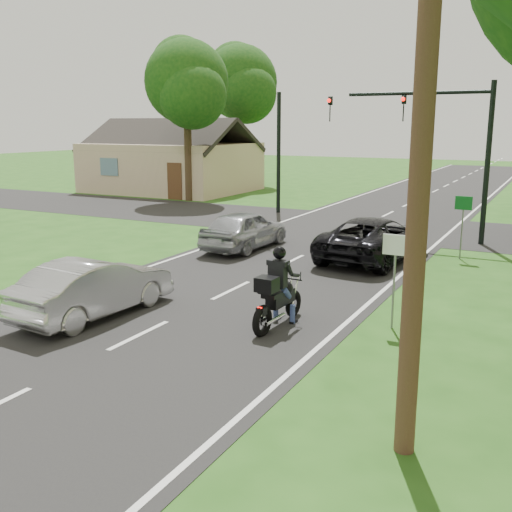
{
  "coord_description": "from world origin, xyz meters",
  "views": [
    {
      "loc": [
        7.85,
        -9.68,
        4.46
      ],
      "look_at": [
        1.28,
        3.0,
        1.3
      ],
      "focal_mm": 42.0,
      "sensor_mm": 36.0,
      "label": 1
    }
  ],
  "objects_px": {
    "motorcycle_rider": "(277,295)",
    "sign_white": "(395,258)",
    "dark_suv": "(374,239)",
    "silver_sedan": "(94,287)",
    "silver_suv": "(245,229)",
    "utility_pole_near": "(426,71)",
    "traffic_signal": "(438,133)",
    "sign_green": "(463,212)"
  },
  "relations": [
    {
      "from": "silver_suv",
      "to": "traffic_signal",
      "type": "relative_size",
      "value": 0.66
    },
    {
      "from": "traffic_signal",
      "to": "utility_pole_near",
      "type": "distance_m",
      "value": 16.28
    },
    {
      "from": "motorcycle_rider",
      "to": "sign_white",
      "type": "bearing_deg",
      "value": 27.87
    },
    {
      "from": "utility_pole_near",
      "to": "sign_white",
      "type": "bearing_deg",
      "value": 106.76
    },
    {
      "from": "dark_suv",
      "to": "silver_suv",
      "type": "xyz_separation_m",
      "value": [
        -4.7,
        -0.37,
        -0.0
      ]
    },
    {
      "from": "silver_sedan",
      "to": "silver_suv",
      "type": "relative_size",
      "value": 0.99
    },
    {
      "from": "sign_green",
      "to": "silver_suv",
      "type": "bearing_deg",
      "value": -165.57
    },
    {
      "from": "silver_suv",
      "to": "utility_pole_near",
      "type": "distance_m",
      "value": 14.69
    },
    {
      "from": "motorcycle_rider",
      "to": "traffic_signal",
      "type": "xyz_separation_m",
      "value": [
        0.95,
        12.1,
        3.4
      ]
    },
    {
      "from": "dark_suv",
      "to": "sign_white",
      "type": "bearing_deg",
      "value": 115.56
    },
    {
      "from": "sign_white",
      "to": "sign_green",
      "type": "bearing_deg",
      "value": 88.57
    },
    {
      "from": "dark_suv",
      "to": "sign_green",
      "type": "xyz_separation_m",
      "value": [
        2.55,
        1.49,
        0.87
      ]
    },
    {
      "from": "traffic_signal",
      "to": "utility_pole_near",
      "type": "height_order",
      "value": "utility_pole_near"
    },
    {
      "from": "dark_suv",
      "to": "silver_suv",
      "type": "relative_size",
      "value": 1.23
    },
    {
      "from": "motorcycle_rider",
      "to": "sign_white",
      "type": "height_order",
      "value": "sign_white"
    },
    {
      "from": "silver_suv",
      "to": "sign_green",
      "type": "relative_size",
      "value": 1.97
    },
    {
      "from": "traffic_signal",
      "to": "sign_green",
      "type": "distance_m",
      "value": 4.24
    },
    {
      "from": "silver_suv",
      "to": "sign_white",
      "type": "relative_size",
      "value": 1.97
    },
    {
      "from": "silver_suv",
      "to": "utility_pole_near",
      "type": "bearing_deg",
      "value": 129.02
    },
    {
      "from": "dark_suv",
      "to": "silver_sedan",
      "type": "xyz_separation_m",
      "value": [
        -4.14,
        -8.86,
        -0.03
      ]
    },
    {
      "from": "utility_pole_near",
      "to": "silver_sedan",
      "type": "bearing_deg",
      "value": 161.78
    },
    {
      "from": "sign_white",
      "to": "utility_pole_near",
      "type": "bearing_deg",
      "value": -73.24
    },
    {
      "from": "sign_green",
      "to": "utility_pole_near",
      "type": "bearing_deg",
      "value": -84.28
    },
    {
      "from": "traffic_signal",
      "to": "sign_white",
      "type": "distance_m",
      "value": 11.39
    },
    {
      "from": "utility_pole_near",
      "to": "sign_green",
      "type": "bearing_deg",
      "value": 95.72
    },
    {
      "from": "sign_green",
      "to": "silver_sedan",
      "type": "bearing_deg",
      "value": -122.87
    },
    {
      "from": "motorcycle_rider",
      "to": "utility_pole_near",
      "type": "height_order",
      "value": "utility_pole_near"
    },
    {
      "from": "silver_suv",
      "to": "sign_white",
      "type": "height_order",
      "value": "sign_white"
    },
    {
      "from": "sign_green",
      "to": "sign_white",
      "type": "bearing_deg",
      "value": -91.43
    },
    {
      "from": "silver_sedan",
      "to": "sign_green",
      "type": "xyz_separation_m",
      "value": [
        6.69,
        10.35,
        0.9
      ]
    },
    {
      "from": "motorcycle_rider",
      "to": "traffic_signal",
      "type": "bearing_deg",
      "value": 88.37
    },
    {
      "from": "motorcycle_rider",
      "to": "sign_green",
      "type": "distance_m",
      "value": 9.46
    },
    {
      "from": "traffic_signal",
      "to": "sign_white",
      "type": "bearing_deg",
      "value": -82.95
    },
    {
      "from": "dark_suv",
      "to": "utility_pole_near",
      "type": "bearing_deg",
      "value": 114.23
    },
    {
      "from": "dark_suv",
      "to": "sign_white",
      "type": "relative_size",
      "value": 2.43
    },
    {
      "from": "silver_sedan",
      "to": "utility_pole_near",
      "type": "xyz_separation_m",
      "value": [
        7.99,
        -2.63,
        4.39
      ]
    },
    {
      "from": "sign_white",
      "to": "sign_green",
      "type": "height_order",
      "value": "same"
    },
    {
      "from": "sign_green",
      "to": "motorcycle_rider",
      "type": "bearing_deg",
      "value": -105.49
    },
    {
      "from": "traffic_signal",
      "to": "dark_suv",
      "type": "bearing_deg",
      "value": -102.34
    },
    {
      "from": "dark_suv",
      "to": "utility_pole_near",
      "type": "distance_m",
      "value": 12.87
    },
    {
      "from": "traffic_signal",
      "to": "utility_pole_near",
      "type": "xyz_separation_m",
      "value": [
        2.86,
        -16.0,
        0.95
      ]
    },
    {
      "from": "traffic_signal",
      "to": "sign_green",
      "type": "height_order",
      "value": "traffic_signal"
    }
  ]
}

